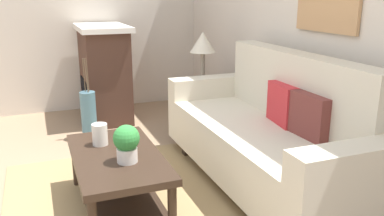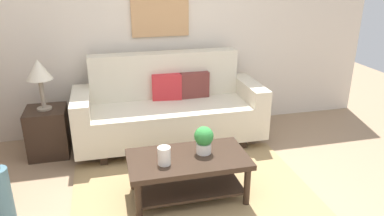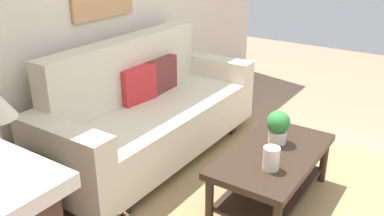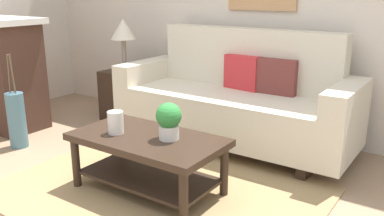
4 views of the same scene
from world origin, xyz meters
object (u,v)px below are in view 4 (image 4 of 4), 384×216
Objects in this scene: coffee_table at (148,151)px; tabletop_vase at (116,122)px; fireplace at (0,73)px; floor_vase at (17,120)px; couch at (236,101)px; table_lamp at (123,31)px; throw_pillow_maroon at (277,77)px; throw_pillow_crimson at (243,72)px; side_table at (126,95)px; potted_plant_tabletop at (169,120)px.

coffee_table is 0.31m from tabletop_vase.
floor_vase is (0.68, -0.30, -0.33)m from fireplace.
couch is 13.60× the size of tabletop_vase.
coffee_table is 0.95× the size of fireplace.
couch is 1.33m from tabletop_vase.
tabletop_vase is at bearing -49.15° from table_lamp.
tabletop_vase is 2.08m from fireplace.
throw_pillow_maroon is 0.63× the size of table_lamp.
fireplace is (-2.05, 0.38, 0.07)m from tabletop_vase.
fireplace is (-2.33, -1.04, -0.09)m from throw_pillow_crimson.
coffee_table is 1.96m from table_lamp.
floor_vase is at bearing -100.70° from side_table.
throw_pillow_crimson is 1.47m from side_table.
couch is 4.27× the size of floor_vase.
fireplace reaches higher than table_lamp.
potted_plant_tabletop reaches higher than side_table.
throw_pillow_crimson is 1.31m from potted_plant_tabletop.
tabletop_vase is 0.63× the size of potted_plant_tabletop.
throw_pillow_crimson reaches higher than potted_plant_tabletop.
table_lamp reaches higher than floor_vase.
throw_pillow_maroon is 0.64× the size of side_table.
throw_pillow_maroon is at bearing 0.00° from throw_pillow_crimson.
throw_pillow_maroon is 1.32m from potted_plant_tabletop.
tabletop_vase is (-0.63, -1.42, -0.17)m from throw_pillow_maroon.
tabletop_vase is 0.14× the size of fireplace.
tabletop_vase is at bearing -102.33° from couch.
floor_vase is at bearing -146.12° from throw_pillow_maroon.
potted_plant_tabletop is (0.11, -1.30, -0.11)m from throw_pillow_crimson.
fireplace is at bearing -158.56° from couch.
potted_plant_tabletop is (0.11, -1.17, 0.14)m from couch.
side_table is (-1.41, 0.02, -0.15)m from couch.
throw_pillow_maroon reaches higher than side_table.
tabletop_vase reaches higher than floor_vase.
floor_vase is (-1.60, 0.00, -0.05)m from coffee_table.
floor_vase is at bearing -140.89° from throw_pillow_crimson.
potted_plant_tabletop is 0.46× the size of table_lamp.
throw_pillow_maroon is 2.20× the size of tabletop_vase.
couch reaches higher than throw_pillow_crimson.
side_table is at bearing -175.57° from throw_pillow_crimson.
table_lamp reaches higher than side_table.
table_lamp is (0.00, 0.00, 0.71)m from side_table.
fireplace is (-2.33, -0.91, 0.16)m from couch.
throw_pillow_crimson is 0.31× the size of fireplace.
table_lamp is at bearing 130.85° from tabletop_vase.
couch is at bearing -0.66° from side_table.
potted_plant_tabletop is at bearing -37.97° from side_table.
couch is 3.98× the size of side_table.
coffee_table is 1.96× the size of side_table.
floor_vase is at bearing -178.70° from potted_plant_tabletop.
potted_plant_tabletop is 2.45m from fireplace.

